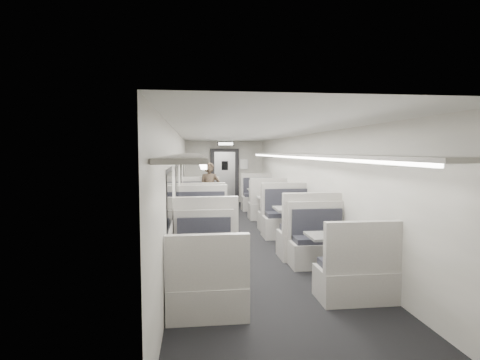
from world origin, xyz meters
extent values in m
cube|color=black|center=(0.00, 0.00, -0.06)|extent=(3.00, 12.00, 0.12)
cube|color=white|center=(0.00, 0.00, 2.46)|extent=(3.00, 12.00, 0.12)
cube|color=silver|center=(0.00, 6.06, 1.20)|extent=(3.00, 0.12, 2.40)
cube|color=silver|center=(0.00, -6.06, 1.20)|extent=(3.00, 0.12, 2.40)
cube|color=silver|center=(-1.56, 0.00, 1.20)|extent=(0.12, 12.00, 2.40)
cube|color=silver|center=(1.56, 0.00, 1.20)|extent=(0.12, 12.00, 2.40)
cube|color=#B2AFA7|center=(-1.00, 2.49, 0.21)|extent=(0.98, 0.54, 0.42)
cube|color=black|center=(-1.00, 2.52, 0.46)|extent=(0.87, 0.43, 0.09)
cube|color=#B2AFA7|center=(-1.00, 2.29, 0.74)|extent=(0.98, 0.11, 0.65)
cube|color=#B2AFA7|center=(-1.00, 3.93, 0.21)|extent=(0.98, 0.54, 0.42)
cube|color=black|center=(-1.00, 3.90, 0.46)|extent=(0.87, 0.43, 0.09)
cube|color=#B2AFA7|center=(-1.00, 4.13, 0.74)|extent=(0.98, 0.11, 0.65)
cylinder|color=silver|center=(-1.00, 3.21, 0.32)|extent=(0.09, 0.09, 0.64)
cylinder|color=silver|center=(-1.00, 3.21, 0.01)|extent=(0.33, 0.33, 0.03)
cube|color=gray|center=(-1.00, 3.21, 0.67)|extent=(0.81, 0.55, 0.04)
cube|color=#B2AFA7|center=(-1.00, 0.65, 0.24)|extent=(1.15, 0.64, 0.49)
cube|color=black|center=(-1.00, 0.68, 0.54)|extent=(1.02, 0.51, 0.11)
cube|color=#B2AFA7|center=(-1.00, 0.42, 0.87)|extent=(1.15, 0.13, 0.76)
cube|color=#B2AFA7|center=(-1.00, 2.35, 0.24)|extent=(1.15, 0.64, 0.49)
cube|color=black|center=(-1.00, 2.32, 0.54)|extent=(1.02, 0.51, 0.11)
cube|color=#B2AFA7|center=(-1.00, 2.58, 0.87)|extent=(1.15, 0.13, 0.76)
cylinder|color=silver|center=(-1.00, 1.50, 0.38)|extent=(0.11, 0.11, 0.75)
cylinder|color=silver|center=(-1.00, 1.50, 0.02)|extent=(0.39, 0.39, 0.03)
cube|color=gray|center=(-1.00, 1.50, 0.79)|extent=(0.96, 0.65, 0.04)
cube|color=#B2AFA7|center=(-1.00, -2.09, 0.24)|extent=(1.15, 0.64, 0.49)
cube|color=black|center=(-1.00, -2.06, 0.54)|extent=(1.02, 0.51, 0.11)
cube|color=#B2AFA7|center=(-1.00, -2.33, 0.87)|extent=(1.15, 0.13, 0.76)
cube|color=#B2AFA7|center=(-1.00, -0.40, 0.24)|extent=(1.15, 0.64, 0.49)
cube|color=black|center=(-1.00, -0.43, 0.54)|extent=(1.02, 0.51, 0.11)
cube|color=#B2AFA7|center=(-1.00, -0.16, 0.87)|extent=(1.15, 0.13, 0.76)
cylinder|color=silver|center=(-1.00, -1.25, 0.37)|extent=(0.11, 0.11, 0.75)
cylinder|color=silver|center=(-1.00, -1.25, 0.02)|extent=(0.39, 0.39, 0.03)
cube|color=gray|center=(-1.00, -1.25, 0.79)|extent=(0.96, 0.65, 0.04)
cube|color=#B2AFA7|center=(-1.00, -4.08, 0.21)|extent=(0.97, 0.54, 0.41)
cube|color=black|center=(-1.00, -4.05, 0.46)|extent=(0.86, 0.43, 0.09)
cube|color=#B2AFA7|center=(-1.00, -4.28, 0.73)|extent=(0.97, 0.11, 0.64)
cube|color=#B2AFA7|center=(-1.00, -2.65, 0.21)|extent=(0.97, 0.54, 0.41)
cube|color=black|center=(-1.00, -2.68, 0.46)|extent=(0.86, 0.43, 0.09)
cube|color=#B2AFA7|center=(-1.00, -2.46, 0.73)|extent=(0.97, 0.11, 0.64)
cylinder|color=silver|center=(-1.00, -3.37, 0.32)|extent=(0.09, 0.09, 0.63)
cylinder|color=silver|center=(-1.00, -3.37, 0.01)|extent=(0.33, 0.33, 0.03)
cube|color=gray|center=(-1.00, -3.37, 0.67)|extent=(0.81, 0.55, 0.04)
cube|color=#B2AFA7|center=(1.00, 2.31, 0.24)|extent=(1.14, 0.63, 0.48)
cube|color=black|center=(1.00, 2.34, 0.54)|extent=(1.01, 0.50, 0.11)
cube|color=#B2AFA7|center=(1.00, 2.08, 0.86)|extent=(1.14, 0.13, 0.75)
cube|color=#B2AFA7|center=(1.00, 3.98, 0.24)|extent=(1.14, 0.63, 0.48)
cube|color=black|center=(1.00, 3.95, 0.54)|extent=(1.01, 0.50, 0.11)
cube|color=#B2AFA7|center=(1.00, 4.21, 0.86)|extent=(1.14, 0.13, 0.75)
cylinder|color=silver|center=(1.00, 3.15, 0.37)|extent=(0.11, 0.11, 0.74)
cylinder|color=silver|center=(1.00, 3.15, 0.02)|extent=(0.39, 0.39, 0.03)
cube|color=gray|center=(1.00, 3.15, 0.78)|extent=(0.94, 0.64, 0.04)
cube|color=#B2AFA7|center=(1.00, 0.75, 0.22)|extent=(1.06, 0.59, 0.45)
cube|color=black|center=(1.00, 0.78, 0.50)|extent=(0.94, 0.47, 0.10)
cube|color=#B2AFA7|center=(1.00, 0.53, 0.80)|extent=(1.06, 0.12, 0.70)
cube|color=#B2AFA7|center=(1.00, 2.31, 0.22)|extent=(1.06, 0.59, 0.45)
cube|color=black|center=(1.00, 2.28, 0.50)|extent=(0.94, 0.47, 0.10)
cube|color=#B2AFA7|center=(1.00, 2.52, 0.80)|extent=(1.06, 0.12, 0.70)
cylinder|color=silver|center=(1.00, 1.53, 0.34)|extent=(0.10, 0.10, 0.69)
cylinder|color=silver|center=(1.00, 1.53, 0.01)|extent=(0.36, 0.36, 0.03)
cube|color=gray|center=(1.00, 1.53, 0.73)|extent=(0.88, 0.60, 0.04)
cube|color=#B2AFA7|center=(1.00, -1.76, 0.25)|extent=(1.16, 0.64, 0.49)
cube|color=black|center=(1.00, -1.73, 0.55)|extent=(1.02, 0.51, 0.11)
cube|color=#B2AFA7|center=(1.00, -2.00, 0.87)|extent=(1.16, 0.13, 0.76)
cube|color=#B2AFA7|center=(1.00, -0.06, 0.25)|extent=(1.16, 0.64, 0.49)
cube|color=black|center=(1.00, -0.10, 0.55)|extent=(1.02, 0.51, 0.11)
cube|color=#B2AFA7|center=(1.00, 0.17, 0.87)|extent=(1.16, 0.13, 0.76)
cylinder|color=silver|center=(1.00, -0.91, 0.38)|extent=(0.11, 0.11, 0.75)
cylinder|color=silver|center=(1.00, -0.91, 0.02)|extent=(0.39, 0.39, 0.03)
cube|color=gray|center=(1.00, -0.91, 0.80)|extent=(0.96, 0.65, 0.04)
cube|color=#B2AFA7|center=(1.00, -3.81, 0.22)|extent=(1.02, 0.57, 0.43)
cube|color=black|center=(1.00, -3.78, 0.48)|extent=(0.91, 0.45, 0.10)
cube|color=#B2AFA7|center=(1.00, -4.02, 0.77)|extent=(1.02, 0.12, 0.67)
cube|color=#B2AFA7|center=(1.00, -2.30, 0.22)|extent=(1.02, 0.57, 0.43)
cube|color=black|center=(1.00, -2.33, 0.48)|extent=(0.91, 0.45, 0.10)
cube|color=#B2AFA7|center=(1.00, -2.10, 0.77)|extent=(1.02, 0.12, 0.67)
cylinder|color=silver|center=(1.00, -3.06, 0.33)|extent=(0.10, 0.10, 0.67)
cylinder|color=silver|center=(1.00, -3.06, 0.01)|extent=(0.35, 0.35, 0.03)
cube|color=gray|center=(1.00, -3.06, 0.70)|extent=(0.85, 0.58, 0.04)
imported|color=black|center=(-0.72, 2.40, 0.84)|extent=(0.69, 0.53, 1.68)
cube|color=black|center=(-1.49, 3.40, 1.35)|extent=(0.02, 1.18, 0.84)
cube|color=black|center=(-1.49, 1.20, 1.35)|extent=(0.02, 1.18, 0.84)
cube|color=black|center=(-1.49, -1.00, 1.35)|extent=(0.02, 1.18, 0.84)
cube|color=black|center=(-1.49, -3.20, 1.35)|extent=(0.02, 1.18, 0.84)
cube|color=#B2AFA7|center=(-1.26, -0.30, 1.92)|extent=(0.46, 10.40, 0.05)
cube|color=white|center=(-1.06, -0.30, 1.87)|extent=(0.05, 10.20, 0.04)
cube|color=#B2AFA7|center=(1.26, -0.30, 1.92)|extent=(0.46, 10.40, 0.05)
cube|color=white|center=(1.06, -0.30, 1.87)|extent=(0.05, 10.20, 0.04)
cube|color=black|center=(0.00, 5.94, 1.05)|extent=(1.10, 0.10, 2.10)
cube|color=silver|center=(0.00, 5.91, 1.00)|extent=(0.80, 0.05, 1.95)
cube|color=black|center=(0.00, 5.87, 1.45)|extent=(0.25, 0.02, 0.35)
cube|color=black|center=(0.00, 5.45, 2.28)|extent=(0.62, 0.10, 0.16)
cube|color=silver|center=(0.00, 5.39, 2.28)|extent=(0.54, 0.02, 0.10)
cube|color=white|center=(0.75, 5.92, 1.50)|extent=(0.32, 0.02, 0.40)
camera|label=1|loc=(-1.13, -8.51, 2.00)|focal=28.00mm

